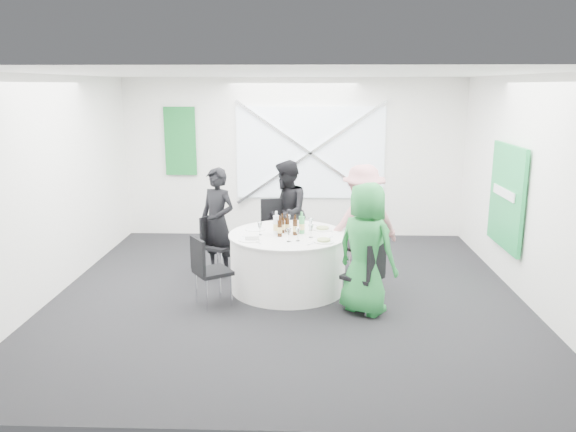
{
  "coord_description": "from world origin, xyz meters",
  "views": [
    {
      "loc": [
        0.24,
        -6.92,
        2.67
      ],
      "look_at": [
        0.0,
        0.2,
        1.0
      ],
      "focal_mm": 35.0,
      "sensor_mm": 36.0,
      "label": 1
    }
  ],
  "objects_px": {
    "banquet_table": "(288,261)",
    "chair_back_left": "(215,240)",
    "person_man_back_left": "(217,222)",
    "person_woman_green": "(366,249)",
    "chair_front_right": "(368,271)",
    "person_woman_pink": "(363,224)",
    "green_water_bottle": "(302,225)",
    "chair_back": "(276,227)",
    "chair_back_right": "(355,239)",
    "chair_front_left": "(207,266)",
    "clear_water_bottle": "(276,225)",
    "person_man_back": "(286,213)"
  },
  "relations": [
    {
      "from": "chair_back_right",
      "to": "person_woman_pink",
      "type": "distance_m",
      "value": 0.53
    },
    {
      "from": "chair_back_left",
      "to": "chair_front_left",
      "type": "xyz_separation_m",
      "value": [
        0.1,
        -1.25,
        0.03
      ]
    },
    {
      "from": "chair_back",
      "to": "green_water_bottle",
      "type": "bearing_deg",
      "value": -80.38
    },
    {
      "from": "chair_back_left",
      "to": "person_man_back_left",
      "type": "relative_size",
      "value": 0.55
    },
    {
      "from": "chair_back",
      "to": "person_woman_pink",
      "type": "distance_m",
      "value": 1.43
    },
    {
      "from": "chair_front_right",
      "to": "banquet_table",
      "type": "bearing_deg",
      "value": -90.0
    },
    {
      "from": "green_water_bottle",
      "to": "person_man_back_left",
      "type": "bearing_deg",
      "value": 155.79
    },
    {
      "from": "chair_back_right",
      "to": "clear_water_bottle",
      "type": "height_order",
      "value": "clear_water_bottle"
    },
    {
      "from": "chair_back_right",
      "to": "person_woman_green",
      "type": "distance_m",
      "value": 1.56
    },
    {
      "from": "person_man_back",
      "to": "clear_water_bottle",
      "type": "height_order",
      "value": "person_man_back"
    },
    {
      "from": "chair_front_right",
      "to": "chair_back_right",
      "type": "bearing_deg",
      "value": -140.91
    },
    {
      "from": "person_man_back_left",
      "to": "chair_back_right",
      "type": "bearing_deg",
      "value": 34.82
    },
    {
      "from": "chair_back_right",
      "to": "chair_front_right",
      "type": "relative_size",
      "value": 0.95
    },
    {
      "from": "chair_back_right",
      "to": "person_woman_pink",
      "type": "xyz_separation_m",
      "value": [
        0.06,
        -0.41,
        0.33
      ]
    },
    {
      "from": "person_man_back_left",
      "to": "chair_back",
      "type": "bearing_deg",
      "value": 59.97
    },
    {
      "from": "person_man_back_left",
      "to": "person_man_back",
      "type": "bearing_deg",
      "value": 57.12
    },
    {
      "from": "banquet_table",
      "to": "chair_back_right",
      "type": "bearing_deg",
      "value": 38.99
    },
    {
      "from": "banquet_table",
      "to": "chair_back_right",
      "type": "height_order",
      "value": "chair_back_right"
    },
    {
      "from": "banquet_table",
      "to": "chair_back_left",
      "type": "height_order",
      "value": "chair_back_left"
    },
    {
      "from": "person_man_back_left",
      "to": "clear_water_bottle",
      "type": "bearing_deg",
      "value": -5.84
    },
    {
      "from": "chair_front_right",
      "to": "person_man_back_left",
      "type": "height_order",
      "value": "person_man_back_left"
    },
    {
      "from": "person_woman_green",
      "to": "chair_front_right",
      "type": "bearing_deg",
      "value": -139.17
    },
    {
      "from": "chair_front_left",
      "to": "person_woman_pink",
      "type": "xyz_separation_m",
      "value": [
        1.98,
        1.0,
        0.3
      ]
    },
    {
      "from": "person_woman_pink",
      "to": "banquet_table",
      "type": "bearing_deg",
      "value": 0.0
    },
    {
      "from": "chair_front_right",
      "to": "person_woman_green",
      "type": "bearing_deg",
      "value": -50.21
    },
    {
      "from": "chair_back",
      "to": "chair_back_left",
      "type": "relative_size",
      "value": 1.18
    },
    {
      "from": "chair_back_left",
      "to": "clear_water_bottle",
      "type": "relative_size",
      "value": 2.71
    },
    {
      "from": "chair_front_left",
      "to": "person_man_back",
      "type": "distance_m",
      "value": 1.97
    },
    {
      "from": "person_woman_pink",
      "to": "green_water_bottle",
      "type": "distance_m",
      "value": 0.89
    },
    {
      "from": "chair_back_left",
      "to": "person_man_back",
      "type": "bearing_deg",
      "value": -35.43
    },
    {
      "from": "banquet_table",
      "to": "clear_water_bottle",
      "type": "height_order",
      "value": "clear_water_bottle"
    },
    {
      "from": "chair_back_right",
      "to": "green_water_bottle",
      "type": "xyz_separation_m",
      "value": [
        -0.76,
        -0.73,
        0.39
      ]
    },
    {
      "from": "person_woman_pink",
      "to": "person_woman_green",
      "type": "xyz_separation_m",
      "value": [
        -0.06,
        -1.11,
        -0.03
      ]
    },
    {
      "from": "chair_back_left",
      "to": "chair_front_right",
      "type": "bearing_deg",
      "value": -94.31
    },
    {
      "from": "person_man_back",
      "to": "clear_water_bottle",
      "type": "xyz_separation_m",
      "value": [
        -0.09,
        -1.12,
        0.09
      ]
    },
    {
      "from": "chair_back_left",
      "to": "person_woman_green",
      "type": "xyz_separation_m",
      "value": [
        2.02,
        -1.36,
        0.3
      ]
    },
    {
      "from": "person_woman_pink",
      "to": "green_water_bottle",
      "type": "height_order",
      "value": "person_woman_pink"
    },
    {
      "from": "person_man_back",
      "to": "chair_front_right",
      "type": "bearing_deg",
      "value": 26.14
    },
    {
      "from": "chair_back",
      "to": "chair_back_left",
      "type": "bearing_deg",
      "value": -163.77
    },
    {
      "from": "person_man_back_left",
      "to": "person_man_back",
      "type": "relative_size",
      "value": 0.97
    },
    {
      "from": "chair_back_left",
      "to": "person_woman_green",
      "type": "distance_m",
      "value": 2.45
    },
    {
      "from": "chair_back",
      "to": "clear_water_bottle",
      "type": "relative_size",
      "value": 3.19
    },
    {
      "from": "chair_front_left",
      "to": "person_woman_pink",
      "type": "relative_size",
      "value": 0.54
    },
    {
      "from": "person_man_back_left",
      "to": "person_woman_green",
      "type": "relative_size",
      "value": 0.98
    },
    {
      "from": "chair_front_left",
      "to": "green_water_bottle",
      "type": "relative_size",
      "value": 3.05
    },
    {
      "from": "chair_back_right",
      "to": "green_water_bottle",
      "type": "bearing_deg",
      "value": -85.21
    },
    {
      "from": "chair_back_left",
      "to": "chair_front_left",
      "type": "height_order",
      "value": "chair_front_left"
    },
    {
      "from": "chair_back_right",
      "to": "chair_front_left",
      "type": "height_order",
      "value": "chair_front_left"
    },
    {
      "from": "chair_back",
      "to": "person_woman_green",
      "type": "xyz_separation_m",
      "value": [
        1.16,
        -1.81,
        0.21
      ]
    },
    {
      "from": "banquet_table",
      "to": "green_water_bottle",
      "type": "bearing_deg",
      "value": 10.1
    }
  ]
}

